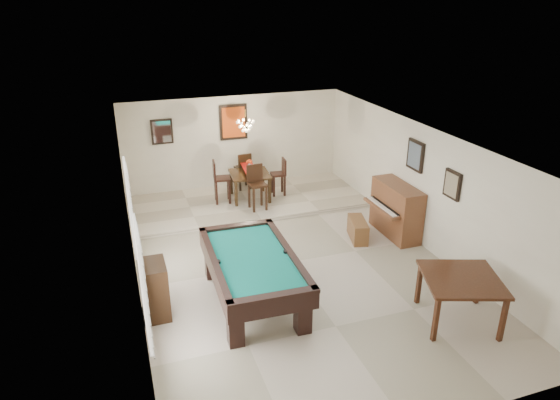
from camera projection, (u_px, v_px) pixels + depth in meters
ground_plane at (289, 263)px, 10.23m from camera, size 6.00×9.00×0.02m
wall_back at (234, 143)px, 13.65m from camera, size 6.00×0.04×2.60m
wall_front at (422, 347)px, 5.79m from camera, size 6.00×0.04×2.60m
wall_left at (131, 226)px, 8.82m from camera, size 0.04×9.00×2.60m
wall_right at (422, 186)px, 10.62m from camera, size 0.04×9.00×2.60m
ceiling at (291, 140)px, 9.22m from camera, size 6.00×9.00×0.04m
dining_step at (247, 202)px, 13.04m from camera, size 6.00×2.50×0.12m
window_left_front at (142, 284)px, 6.87m from camera, size 0.06×1.00×1.70m
window_left_rear at (130, 207)px, 9.32m from camera, size 0.06×1.00×1.70m
pool_table at (253, 280)px, 8.77m from camera, size 1.53×2.71×0.89m
square_table at (459, 299)px, 8.25m from camera, size 1.54×1.54×0.83m
upright_piano at (391, 211)px, 11.17m from camera, size 0.81×1.44×1.20m
piano_bench at (358, 230)px, 11.12m from camera, size 0.52×0.88×0.46m
apothecary_chest at (155, 290)px, 8.39m from camera, size 0.44×0.65×0.98m
dining_table at (250, 184)px, 12.95m from camera, size 1.08×1.08×0.82m
flower_vase at (249, 164)px, 12.74m from camera, size 0.18×0.18×0.25m
dining_chair_south at (257, 188)px, 12.25m from camera, size 0.44×0.44×1.11m
dining_chair_north at (243, 170)px, 13.60m from camera, size 0.42×0.42×1.02m
dining_chair_west at (222, 182)px, 12.67m from camera, size 0.46×0.46×1.10m
dining_chair_east at (278, 177)px, 13.18m from camera, size 0.40×0.40×0.98m
chandelier at (245, 122)px, 12.17m from camera, size 0.44×0.44×0.60m
back_painting at (233, 122)px, 13.39m from camera, size 0.75×0.06×0.95m
back_mirror at (162, 132)px, 12.86m from camera, size 0.55×0.06×0.65m
right_picture_upper at (415, 155)px, 10.64m from camera, size 0.06×0.55×0.65m
right_picture_lower at (452, 185)px, 9.58m from camera, size 0.06×0.45×0.55m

